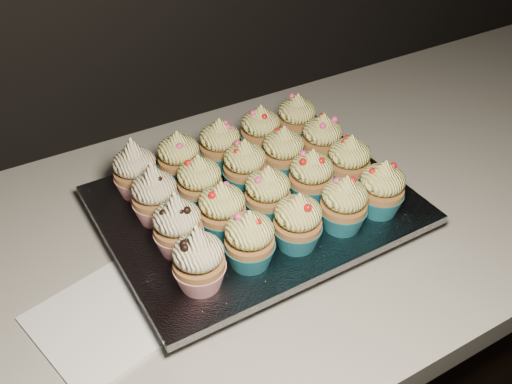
# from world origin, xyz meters

# --- Properties ---
(worktop) EXTENTS (2.44, 0.64, 0.04)m
(worktop) POSITION_xyz_m (0.00, 1.70, 0.88)
(worktop) COLOR beige
(worktop) RESTS_ON cabinet
(napkin) EXTENTS (0.19, 0.19, 0.00)m
(napkin) POSITION_xyz_m (-0.13, 1.62, 0.90)
(napkin) COLOR white
(napkin) RESTS_ON worktop
(baking_tray) EXTENTS (0.39, 0.30, 0.02)m
(baking_tray) POSITION_xyz_m (0.12, 1.69, 0.91)
(baking_tray) COLOR black
(baking_tray) RESTS_ON worktop
(foil_lining) EXTENTS (0.42, 0.33, 0.01)m
(foil_lining) POSITION_xyz_m (0.12, 1.69, 0.93)
(foil_lining) COLOR silver
(foil_lining) RESTS_ON baking_tray
(cupcake_0) EXTENTS (0.06, 0.06, 0.10)m
(cupcake_0) POSITION_xyz_m (-0.02, 1.59, 0.97)
(cupcake_0) COLOR #B4192B
(cupcake_0) RESTS_ON foil_lining
(cupcake_1) EXTENTS (0.06, 0.06, 0.08)m
(cupcake_1) POSITION_xyz_m (0.05, 1.59, 0.97)
(cupcake_1) COLOR #1B7182
(cupcake_1) RESTS_ON foil_lining
(cupcake_2) EXTENTS (0.06, 0.06, 0.08)m
(cupcake_2) POSITION_xyz_m (0.12, 1.59, 0.97)
(cupcake_2) COLOR #1B7182
(cupcake_2) RESTS_ON foil_lining
(cupcake_3) EXTENTS (0.06, 0.06, 0.08)m
(cupcake_3) POSITION_xyz_m (0.19, 1.59, 0.97)
(cupcake_3) COLOR #1B7182
(cupcake_3) RESTS_ON foil_lining
(cupcake_4) EXTENTS (0.06, 0.06, 0.08)m
(cupcake_4) POSITION_xyz_m (0.26, 1.59, 0.97)
(cupcake_4) COLOR #1B7182
(cupcake_4) RESTS_ON foil_lining
(cupcake_5) EXTENTS (0.06, 0.06, 0.10)m
(cupcake_5) POSITION_xyz_m (-0.01, 1.66, 0.97)
(cupcake_5) COLOR #B4192B
(cupcake_5) RESTS_ON foil_lining
(cupcake_6) EXTENTS (0.06, 0.06, 0.08)m
(cupcake_6) POSITION_xyz_m (0.05, 1.66, 0.97)
(cupcake_6) COLOR #1B7182
(cupcake_6) RESTS_ON foil_lining
(cupcake_7) EXTENTS (0.06, 0.06, 0.08)m
(cupcake_7) POSITION_xyz_m (0.12, 1.66, 0.97)
(cupcake_7) COLOR #1B7182
(cupcake_7) RESTS_ON foil_lining
(cupcake_8) EXTENTS (0.06, 0.06, 0.08)m
(cupcake_8) POSITION_xyz_m (0.19, 1.66, 0.97)
(cupcake_8) COLOR #1B7182
(cupcake_8) RESTS_ON foil_lining
(cupcake_9) EXTENTS (0.06, 0.06, 0.08)m
(cupcake_9) POSITION_xyz_m (0.26, 1.66, 0.97)
(cupcake_9) COLOR #1B7182
(cupcake_9) RESTS_ON foil_lining
(cupcake_10) EXTENTS (0.06, 0.06, 0.10)m
(cupcake_10) POSITION_xyz_m (-0.01, 1.73, 0.97)
(cupcake_10) COLOR #B4192B
(cupcake_10) RESTS_ON foil_lining
(cupcake_11) EXTENTS (0.06, 0.06, 0.08)m
(cupcake_11) POSITION_xyz_m (0.05, 1.72, 0.97)
(cupcake_11) COLOR #1B7182
(cupcake_11) RESTS_ON foil_lining
(cupcake_12) EXTENTS (0.06, 0.06, 0.08)m
(cupcake_12) POSITION_xyz_m (0.12, 1.72, 0.97)
(cupcake_12) COLOR #1B7182
(cupcake_12) RESTS_ON foil_lining
(cupcake_13) EXTENTS (0.06, 0.06, 0.08)m
(cupcake_13) POSITION_xyz_m (0.19, 1.73, 0.97)
(cupcake_13) COLOR #1B7182
(cupcake_13) RESTS_ON foil_lining
(cupcake_14) EXTENTS (0.06, 0.06, 0.08)m
(cupcake_14) POSITION_xyz_m (0.26, 1.73, 0.97)
(cupcake_14) COLOR #1B7182
(cupcake_14) RESTS_ON foil_lining
(cupcake_15) EXTENTS (0.06, 0.06, 0.10)m
(cupcake_15) POSITION_xyz_m (-0.02, 1.79, 0.97)
(cupcake_15) COLOR #B4192B
(cupcake_15) RESTS_ON foil_lining
(cupcake_16) EXTENTS (0.06, 0.06, 0.08)m
(cupcake_16) POSITION_xyz_m (0.05, 1.79, 0.97)
(cupcake_16) COLOR #1B7182
(cupcake_16) RESTS_ON foil_lining
(cupcake_17) EXTENTS (0.06, 0.06, 0.08)m
(cupcake_17) POSITION_xyz_m (0.12, 1.79, 0.97)
(cupcake_17) COLOR #1B7182
(cupcake_17) RESTS_ON foil_lining
(cupcake_18) EXTENTS (0.06, 0.06, 0.08)m
(cupcake_18) POSITION_xyz_m (0.19, 1.79, 0.97)
(cupcake_18) COLOR #1B7182
(cupcake_18) RESTS_ON foil_lining
(cupcake_19) EXTENTS (0.06, 0.06, 0.08)m
(cupcake_19) POSITION_xyz_m (0.26, 1.80, 0.97)
(cupcake_19) COLOR #1B7182
(cupcake_19) RESTS_ON foil_lining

